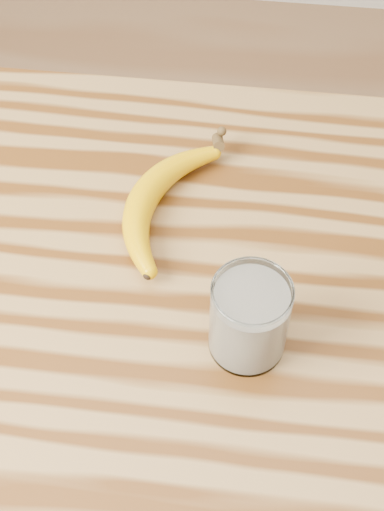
# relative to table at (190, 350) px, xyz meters

# --- Properties ---
(table) EXTENTS (1.20, 0.80, 0.90)m
(table) POSITION_rel_table_xyz_m (0.00, 0.00, 0.00)
(table) COLOR olive
(table) RESTS_ON ground
(smoothie_glass) EXTENTS (0.09, 0.09, 0.11)m
(smoothie_glass) POSITION_rel_table_xyz_m (0.07, -0.05, 0.18)
(smoothie_glass) COLOR white
(smoothie_glass) RESTS_ON table
(banana) EXTENTS (0.20, 0.35, 0.04)m
(banana) POSITION_rel_table_xyz_m (-0.08, 0.14, 0.15)
(banana) COLOR #DE9F00
(banana) RESTS_ON table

